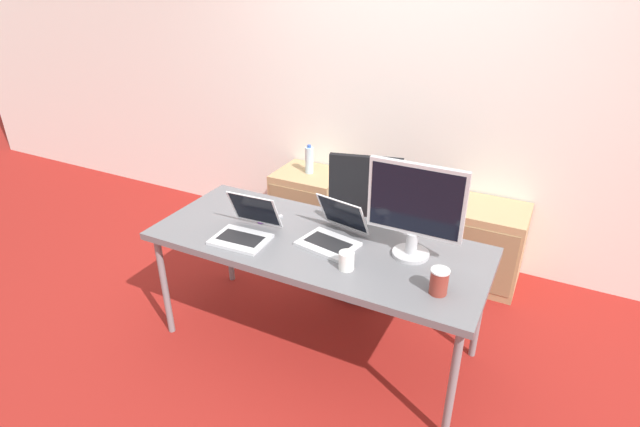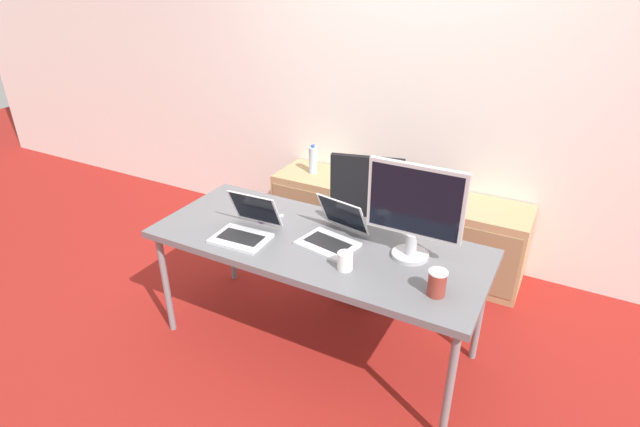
{
  "view_description": "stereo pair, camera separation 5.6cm",
  "coord_description": "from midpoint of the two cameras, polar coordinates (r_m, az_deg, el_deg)",
  "views": [
    {
      "loc": [
        1.1,
        -2.12,
        2.11
      ],
      "look_at": [
        0.0,
        0.04,
        0.88
      ],
      "focal_mm": 28.0,
      "sensor_mm": 36.0,
      "label": 1
    },
    {
      "loc": [
        1.15,
        -2.09,
        2.11
      ],
      "look_at": [
        0.0,
        0.04,
        0.88
      ],
      "focal_mm": 28.0,
      "sensor_mm": 36.0,
      "label": 2
    }
  ],
  "objects": [
    {
      "name": "wall_back",
      "position": [
        3.77,
        9.31,
        14.3
      ],
      "size": [
        10.0,
        0.05,
        2.6
      ],
      "color": "white",
      "rests_on": "ground_plane"
    },
    {
      "name": "desk",
      "position": [
        2.78,
        -0.94,
        -3.92
      ],
      "size": [
        1.87,
        0.77,
        0.73
      ],
      "color": "slate",
      "rests_on": "ground_plane"
    },
    {
      "name": "laptop_left",
      "position": [
        2.73,
        0.91,
        -2.3
      ],
      "size": [
        0.34,
        0.38,
        0.23
      ],
      "color": "silver",
      "rests_on": "desk"
    },
    {
      "name": "cabinet_right",
      "position": [
        3.74,
        17.79,
        -3.45
      ],
      "size": [
        0.53,
        0.45,
        0.59
      ],
      "color": "tan",
      "rests_on": "ground_plane"
    },
    {
      "name": "laptop_right",
      "position": [
        2.81,
        -9.08,
        -1.76
      ],
      "size": [
        0.31,
        0.34,
        0.23
      ],
      "color": "silver",
      "rests_on": "desk"
    },
    {
      "name": "water_bottle",
      "position": [
        3.97,
        -1.64,
        6.13
      ],
      "size": [
        0.07,
        0.07,
        0.23
      ],
      "color": "silver",
      "rests_on": "cabinet_left"
    },
    {
      "name": "coffee_cup_brown",
      "position": [
        2.37,
        12.79,
        -7.59
      ],
      "size": [
        0.09,
        0.09,
        0.13
      ],
      "color": "maroon",
      "rests_on": "desk"
    },
    {
      "name": "coffee_cup_white",
      "position": [
        2.49,
        2.4,
        -5.41
      ],
      "size": [
        0.08,
        0.08,
        0.09
      ],
      "color": "white",
      "rests_on": "desk"
    },
    {
      "name": "ground_plane",
      "position": [
        3.18,
        -0.84,
        -14.47
      ],
      "size": [
        14.0,
        14.0,
        0.0
      ],
      "primitive_type": "plane",
      "color": "maroon"
    },
    {
      "name": "cabinet_left",
      "position": [
        4.13,
        -1.58,
        0.91
      ],
      "size": [
        0.53,
        0.45,
        0.59
      ],
      "color": "tan",
      "rests_on": "ground_plane"
    },
    {
      "name": "scissors",
      "position": [
        2.98,
        -6.51,
        -0.7
      ],
      "size": [
        0.11,
        0.16,
        0.01
      ],
      "color": "#B2B2B7",
      "rests_on": "desk"
    },
    {
      "name": "monitor",
      "position": [
        2.53,
        10.18,
        0.58
      ],
      "size": [
        0.5,
        0.19,
        0.51
      ],
      "color": "#B7B7BC",
      "rests_on": "desk"
    },
    {
      "name": "office_chair",
      "position": [
        3.42,
        4.82,
        -2.97
      ],
      "size": [
        0.58,
        0.62,
        1.08
      ],
      "color": "#232326",
      "rests_on": "ground_plane"
    }
  ]
}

